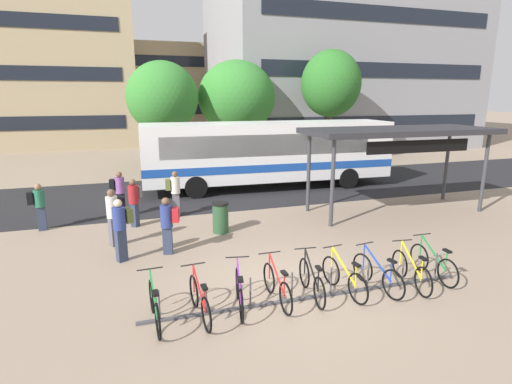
# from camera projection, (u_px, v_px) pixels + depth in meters

# --- Properties ---
(ground) EXTENTS (200.00, 200.00, 0.00)m
(ground) POSITION_uv_depth(u_px,v_px,m) (288.00, 286.00, 9.54)
(ground) COLOR gray
(bus_lane_asphalt) EXTENTS (80.00, 7.20, 0.01)m
(bus_lane_asphalt) POSITION_uv_depth(u_px,v_px,m) (207.00, 192.00, 18.90)
(bus_lane_asphalt) COLOR #232326
(bus_lane_asphalt) RESTS_ON ground
(city_bus) EXTENTS (12.12, 3.07, 3.20)m
(city_bus) POSITION_uv_depth(u_px,v_px,m) (270.00, 152.00, 19.41)
(city_bus) COLOR white
(city_bus) RESTS_ON ground
(bike_rack) EXTENTS (7.56, 0.24, 0.70)m
(bike_rack) POSITION_uv_depth(u_px,v_px,m) (311.00, 295.00, 8.92)
(bike_rack) COLOR #47474C
(bike_rack) RESTS_ON ground
(parked_bicycle_green_0) EXTENTS (0.52, 1.72, 0.99)m
(parked_bicycle_green_0) POSITION_uv_depth(u_px,v_px,m) (154.00, 307.00, 7.85)
(parked_bicycle_green_0) COLOR black
(parked_bicycle_green_0) RESTS_ON ground
(parked_bicycle_red_1) EXTENTS (0.52, 1.72, 0.99)m
(parked_bicycle_red_1) POSITION_uv_depth(u_px,v_px,m) (200.00, 301.00, 8.08)
(parked_bicycle_red_1) COLOR black
(parked_bicycle_red_1) RESTS_ON ground
(parked_bicycle_purple_2) EXTENTS (0.53, 1.70, 0.99)m
(parked_bicycle_purple_2) POSITION_uv_depth(u_px,v_px,m) (239.00, 292.00, 8.42)
(parked_bicycle_purple_2) COLOR black
(parked_bicycle_purple_2) RESTS_ON ground
(parked_bicycle_red_3) EXTENTS (0.52, 1.72, 0.99)m
(parked_bicycle_red_3) POSITION_uv_depth(u_px,v_px,m) (277.00, 286.00, 8.69)
(parked_bicycle_red_3) COLOR black
(parked_bicycle_red_3) RESTS_ON ground
(parked_bicycle_black_4) EXTENTS (0.52, 1.72, 0.99)m
(parked_bicycle_black_4) POSITION_uv_depth(u_px,v_px,m) (312.00, 281.00, 8.94)
(parked_bicycle_black_4) COLOR black
(parked_bicycle_black_4) RESTS_ON ground
(parked_bicycle_yellow_5) EXTENTS (0.52, 1.72, 0.99)m
(parked_bicycle_yellow_5) POSITION_uv_depth(u_px,v_px,m) (344.00, 278.00, 9.09)
(parked_bicycle_yellow_5) COLOR black
(parked_bicycle_yellow_5) RESTS_ON ground
(parked_bicycle_blue_6) EXTENTS (0.52, 1.71, 0.99)m
(parked_bicycle_blue_6) POSITION_uv_depth(u_px,v_px,m) (377.00, 275.00, 9.27)
(parked_bicycle_blue_6) COLOR black
(parked_bicycle_blue_6) RESTS_ON ground
(parked_bicycle_yellow_7) EXTENTS (0.52, 1.72, 0.99)m
(parked_bicycle_yellow_7) POSITION_uv_depth(u_px,v_px,m) (411.00, 271.00, 9.44)
(parked_bicycle_yellow_7) COLOR black
(parked_bicycle_yellow_7) RESTS_ON ground
(parked_bicycle_green_8) EXTENTS (0.52, 1.72, 0.99)m
(parked_bicycle_green_8) POSITION_uv_depth(u_px,v_px,m) (433.00, 264.00, 9.87)
(parked_bicycle_green_8) COLOR black
(parked_bicycle_green_8) RESTS_ON ground
(transit_shelter) EXTENTS (7.32, 2.96, 3.24)m
(transit_shelter) POSITION_uv_depth(u_px,v_px,m) (400.00, 134.00, 15.02)
(transit_shelter) COLOR #38383D
(transit_shelter) RESTS_ON ground
(commuter_olive_pack_0) EXTENTS (0.60, 0.51, 1.76)m
(commuter_olive_pack_0) POSITION_uv_depth(u_px,v_px,m) (121.00, 226.00, 10.77)
(commuter_olive_pack_0) COLOR #2D3851
(commuter_olive_pack_0) RESTS_ON ground
(commuter_red_pack_1) EXTENTS (0.58, 0.42, 1.67)m
(commuter_red_pack_1) POSITION_uv_depth(u_px,v_px,m) (168.00, 222.00, 11.28)
(commuter_red_pack_1) COLOR #2D3851
(commuter_red_pack_1) RESTS_ON ground
(commuter_black_pack_2) EXTENTS (0.55, 0.38, 1.61)m
(commuter_black_pack_2) POSITION_uv_depth(u_px,v_px,m) (39.00, 204.00, 13.29)
(commuter_black_pack_2) COLOR #2D3851
(commuter_black_pack_2) RESTS_ON ground
(commuter_olive_pack_3) EXTENTS (0.56, 0.38, 1.73)m
(commuter_olive_pack_3) POSITION_uv_depth(u_px,v_px,m) (175.00, 191.00, 14.83)
(commuter_olive_pack_3) COLOR #565660
(commuter_olive_pack_3) RESTS_ON ground
(commuter_black_pack_4) EXTENTS (0.56, 0.39, 1.73)m
(commuter_black_pack_4) POSITION_uv_depth(u_px,v_px,m) (119.00, 191.00, 14.79)
(commuter_black_pack_4) COLOR black
(commuter_black_pack_4) RESTS_ON ground
(commuter_grey_pack_5) EXTENTS (0.54, 0.61, 1.68)m
(commuter_grey_pack_5) POSITION_uv_depth(u_px,v_px,m) (134.00, 199.00, 13.74)
(commuter_grey_pack_5) COLOR #2D3851
(commuter_grey_pack_5) RESTS_ON ground
(commuter_black_pack_6) EXTENTS (0.61, 0.54, 1.76)m
(commuter_black_pack_6) POSITION_uv_depth(u_px,v_px,m) (114.00, 213.00, 11.92)
(commuter_black_pack_6) COLOR #565660
(commuter_black_pack_6) RESTS_ON ground
(trash_bin) EXTENTS (0.55, 0.55, 1.03)m
(trash_bin) POSITION_uv_depth(u_px,v_px,m) (220.00, 217.00, 13.19)
(trash_bin) COLOR #284C2D
(trash_bin) RESTS_ON ground
(street_tree_0) EXTENTS (3.98, 3.98, 7.43)m
(street_tree_0) POSITION_uv_depth(u_px,v_px,m) (331.00, 84.00, 26.65)
(street_tree_0) COLOR brown
(street_tree_0) RESTS_ON ground
(street_tree_1) EXTENTS (4.43, 4.43, 6.56)m
(street_tree_1) POSITION_uv_depth(u_px,v_px,m) (163.00, 97.00, 24.84)
(street_tree_1) COLOR brown
(street_tree_1) RESTS_ON ground
(street_tree_2) EXTENTS (5.20, 5.20, 6.79)m
(street_tree_2) POSITION_uv_depth(u_px,v_px,m) (237.00, 97.00, 27.08)
(street_tree_2) COLOR brown
(street_tree_2) RESTS_ON ground
(building_left_wing) EXTENTS (18.04, 10.83, 15.41)m
(building_left_wing) POSITION_uv_depth(u_px,v_px,m) (27.00, 58.00, 35.26)
(building_left_wing) COLOR tan
(building_left_wing) RESTS_ON ground
(building_right_wing) EXTENTS (21.73, 14.01, 23.76)m
(building_right_wing) POSITION_uv_depth(u_px,v_px,m) (339.00, 10.00, 35.37)
(building_right_wing) COLOR gray
(building_right_wing) RESTS_ON ground
(building_centre_block) EXTENTS (14.25, 11.79, 10.07)m
(building_centre_block) POSITION_uv_depth(u_px,v_px,m) (157.00, 91.00, 48.26)
(building_centre_block) COLOR tan
(building_centre_block) RESTS_ON ground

